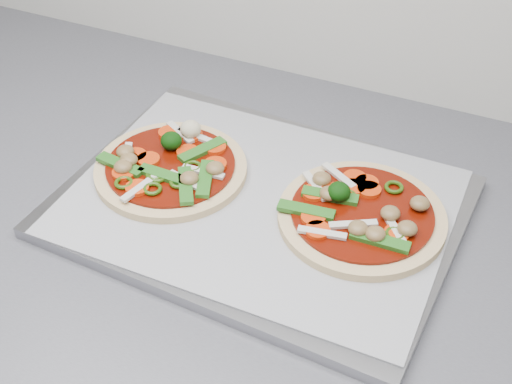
% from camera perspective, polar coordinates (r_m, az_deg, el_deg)
% --- Properties ---
extents(countertop, '(3.60, 0.60, 0.04)m').
position_cam_1_polar(countertop, '(0.72, 15.25, -8.57)').
color(countertop, '#5B5A62').
rests_on(countertop, base_cabinet).
extents(baking_tray, '(0.42, 0.32, 0.01)m').
position_cam_1_polar(baking_tray, '(0.75, 0.29, -1.18)').
color(baking_tray, gray).
rests_on(baking_tray, countertop).
extents(parchment, '(0.39, 0.28, 0.00)m').
position_cam_1_polar(parchment, '(0.75, 0.29, -0.75)').
color(parchment, '#A5A6AA').
rests_on(parchment, baking_tray).
extents(pizza_left, '(0.21, 0.21, 0.03)m').
position_cam_1_polar(pizza_left, '(0.78, -6.88, 2.09)').
color(pizza_left, '#F2CC90').
rests_on(pizza_left, parchment).
extents(pizza_right, '(0.18, 0.18, 0.03)m').
position_cam_1_polar(pizza_right, '(0.73, 8.35, -1.73)').
color(pizza_right, '#F2CC90').
rests_on(pizza_right, parchment).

